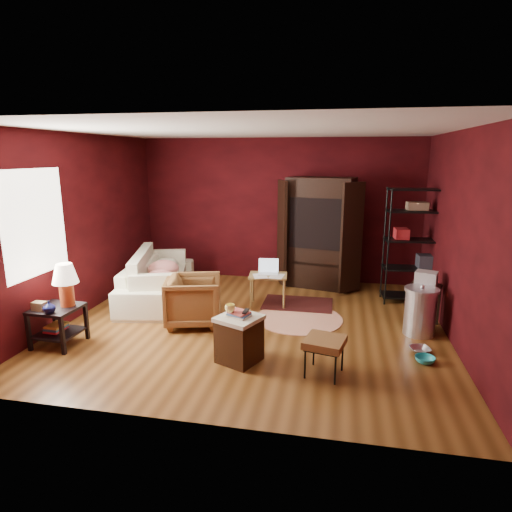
# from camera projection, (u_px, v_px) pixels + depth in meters

# --- Properties ---
(room) EXTENTS (5.54, 5.04, 2.84)m
(room) POSITION_uv_depth(u_px,v_px,m) (250.00, 232.00, 6.09)
(room) COLOR brown
(room) RESTS_ON ground
(sofa) EXTENTS (1.03, 2.35, 0.89)m
(sofa) POSITION_uv_depth(u_px,v_px,m) (157.00, 275.00, 7.43)
(sofa) COLOR beige
(sofa) RESTS_ON ground
(armchair) EXTENTS (0.91, 0.94, 0.80)m
(armchair) POSITION_uv_depth(u_px,v_px,m) (194.00, 298.00, 6.33)
(armchair) COLOR black
(armchair) RESTS_ON ground
(pet_bowl_steel) EXTENTS (0.26, 0.13, 0.25)m
(pet_bowl_steel) POSITION_uv_depth(u_px,v_px,m) (421.00, 343.00, 5.47)
(pet_bowl_steel) COLOR #B9BBC0
(pet_bowl_steel) RESTS_ON ground
(pet_bowl_turquoise) EXTENTS (0.25, 0.12, 0.24)m
(pet_bowl_turquoise) POSITION_uv_depth(u_px,v_px,m) (426.00, 353.00, 5.19)
(pet_bowl_turquoise) COLOR #26AAB2
(pet_bowl_turquoise) RESTS_ON ground
(vase) EXTENTS (0.20, 0.21, 0.15)m
(vase) POSITION_uv_depth(u_px,v_px,m) (49.00, 307.00, 5.38)
(vase) COLOR #0D1041
(vase) RESTS_ON side_table
(mug) EXTENTS (0.15, 0.14, 0.12)m
(mug) POSITION_uv_depth(u_px,v_px,m) (230.00, 307.00, 5.08)
(mug) COLOR #FFF37C
(mug) RESTS_ON hamper
(side_table) EXTENTS (0.57, 0.57, 1.10)m
(side_table) POSITION_uv_depth(u_px,v_px,m) (61.00, 297.00, 5.60)
(side_table) COLOR black
(side_table) RESTS_ON ground
(sofa_cushions) EXTENTS (1.25, 2.02, 0.79)m
(sofa_cushions) POSITION_uv_depth(u_px,v_px,m) (158.00, 279.00, 7.37)
(sofa_cushions) COLOR beige
(sofa_cushions) RESTS_ON sofa
(hamper) EXTENTS (0.62, 0.62, 0.66)m
(hamper) POSITION_uv_depth(u_px,v_px,m) (239.00, 338.00, 5.19)
(hamper) COLOR #3D210E
(hamper) RESTS_ON ground
(footstool) EXTENTS (0.52, 0.52, 0.44)m
(footstool) POSITION_uv_depth(u_px,v_px,m) (325.00, 343.00, 4.85)
(footstool) COLOR black
(footstool) RESTS_ON ground
(rug_round) EXTENTS (1.74, 1.74, 0.01)m
(rug_round) POSITION_uv_depth(u_px,v_px,m) (299.00, 318.00, 6.61)
(rug_round) COLOR #F8EACE
(rug_round) RESTS_ON ground
(rug_oriental) EXTENTS (1.16, 0.78, 0.01)m
(rug_oriental) POSITION_uv_depth(u_px,v_px,m) (298.00, 303.00, 7.25)
(rug_oriental) COLOR #501715
(rug_oriental) RESTS_ON ground
(laptop_desk) EXTENTS (0.67, 0.55, 0.77)m
(laptop_desk) POSITION_uv_depth(u_px,v_px,m) (268.00, 278.00, 7.11)
(laptop_desk) COLOR #9D8147
(laptop_desk) RESTS_ON ground
(tv_armoire) EXTENTS (1.60, 1.07, 2.07)m
(tv_armoire) POSITION_uv_depth(u_px,v_px,m) (320.00, 231.00, 8.04)
(tv_armoire) COLOR black
(tv_armoire) RESTS_ON ground
(wire_shelving) EXTENTS (0.98, 0.49, 1.95)m
(wire_shelving) POSITION_uv_depth(u_px,v_px,m) (415.00, 241.00, 7.15)
(wire_shelving) COLOR black
(wire_shelving) RESTS_ON ground
(small_stand) EXTENTS (0.53, 0.53, 0.83)m
(small_stand) POSITION_uv_depth(u_px,v_px,m) (426.00, 286.00, 6.19)
(small_stand) COLOR black
(small_stand) RESTS_ON ground
(trash_can) EXTENTS (0.47, 0.47, 0.73)m
(trash_can) POSITION_uv_depth(u_px,v_px,m) (420.00, 311.00, 5.97)
(trash_can) COLOR white
(trash_can) RESTS_ON ground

